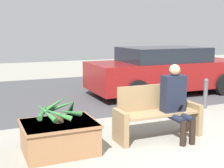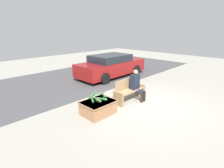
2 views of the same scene
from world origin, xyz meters
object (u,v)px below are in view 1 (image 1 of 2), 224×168
(potted_plant, at_px, (58,110))
(parked_car, at_px, (165,70))
(planter_box, at_px, (59,136))
(bollard_post, at_px, (206,93))
(bench, at_px, (157,114))
(person_seated, at_px, (176,99))

(potted_plant, height_order, parked_car, parked_car)
(planter_box, relative_size, bollard_post, 1.54)
(bench, height_order, planter_box, bench)
(planter_box, height_order, potted_plant, potted_plant)
(person_seated, height_order, potted_plant, person_seated)
(bench, height_order, potted_plant, bench)
(potted_plant, bearing_deg, parked_car, 39.05)
(bench, bearing_deg, potted_plant, -179.43)
(person_seated, height_order, bollard_post, person_seated)
(bench, relative_size, parked_car, 0.34)
(bench, relative_size, potted_plant, 2.22)
(bench, distance_m, bollard_post, 2.55)
(planter_box, height_order, bollard_post, bollard_post)
(person_seated, distance_m, planter_box, 2.07)
(bollard_post, bearing_deg, person_seated, -142.02)
(bollard_post, bearing_deg, planter_box, -161.19)
(bench, relative_size, planter_box, 1.38)
(potted_plant, xyz_separation_m, bollard_post, (3.94, 1.34, -0.29))
(parked_car, relative_size, bollard_post, 6.26)
(potted_plant, bearing_deg, planter_box, 4.00)
(bench, relative_size, bollard_post, 2.11)
(person_seated, height_order, planter_box, person_seated)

